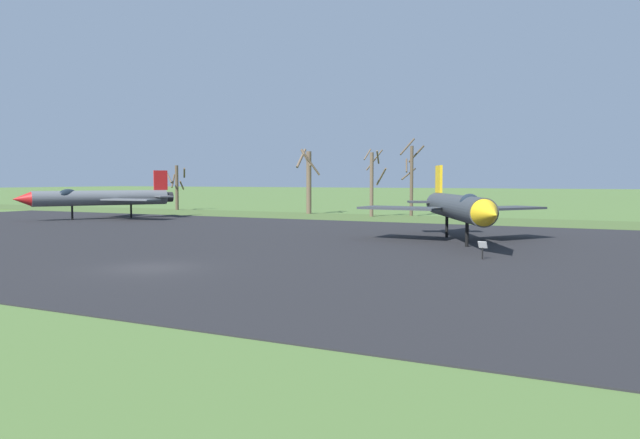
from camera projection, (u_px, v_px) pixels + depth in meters
name	position (u px, v px, depth m)	size (l,w,h in m)	color
ground_plane	(151.00, 269.00, 29.52)	(600.00, 600.00, 0.00)	#4C6B33
asphalt_apron	(289.00, 243.00, 41.30)	(107.77, 44.20, 0.05)	black
grass_verge_strip	(420.00, 219.00, 66.28)	(167.77, 12.00, 0.06)	#455D2C
jet_fighter_front_left	(458.00, 207.00, 41.30)	(11.98, 16.69, 5.39)	#33383D
info_placard_front_left	(483.00, 249.00, 32.62)	(0.49, 0.29, 1.01)	black
jet_fighter_rear_center	(100.00, 198.00, 66.46)	(12.35, 15.36, 5.33)	#565B60
bare_tree_far_left	(177.00, 185.00, 86.76)	(3.21, 3.22, 6.31)	brown
bare_tree_left_of_center	(308.00, 178.00, 76.67)	(2.83, 2.76, 8.21)	brown
bare_tree_center	(373.00, 181.00, 70.75)	(2.92, 2.44, 7.87)	brown
bare_tree_right_of_center	(411.00, 176.00, 72.32)	(2.78, 2.34, 9.21)	brown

